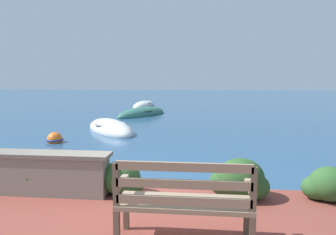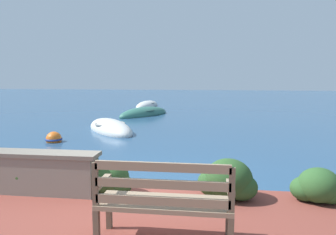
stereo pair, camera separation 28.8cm
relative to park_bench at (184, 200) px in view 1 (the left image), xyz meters
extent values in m
plane|color=navy|center=(-0.84, 1.80, -0.70)|extent=(80.00, 80.00, 0.00)
cube|color=brown|center=(-0.68, 0.26, -0.28)|extent=(0.06, 0.06, 0.40)
cube|color=brown|center=(0.68, 0.26, -0.28)|extent=(0.06, 0.06, 0.40)
cube|color=brown|center=(-0.68, -0.16, -0.28)|extent=(0.06, 0.06, 0.40)
cube|color=#8C755B|center=(0.00, 0.05, -0.06)|extent=(1.43, 0.48, 0.05)
cube|color=#8C755B|center=(0.00, -0.16, 0.05)|extent=(1.36, 0.04, 0.09)
cube|color=#8C755B|center=(0.00, -0.16, 0.22)|extent=(1.36, 0.04, 0.09)
cube|color=#8C755B|center=(0.00, -0.16, 0.40)|extent=(1.36, 0.04, 0.09)
cube|color=brown|center=(-0.68, -0.16, 0.19)|extent=(0.06, 0.04, 0.45)
cube|color=brown|center=(0.68, -0.16, 0.19)|extent=(0.06, 0.04, 0.45)
cube|color=#8C755B|center=(-0.68, 0.05, 0.15)|extent=(0.07, 0.43, 0.05)
cube|color=#8C755B|center=(0.68, 0.05, 0.15)|extent=(0.07, 0.43, 0.05)
cube|color=gray|center=(-2.26, 1.26, -0.20)|extent=(2.09, 0.35, 0.58)
cube|color=#6C655B|center=(-2.26, 1.26, 0.12)|extent=(2.20, 0.39, 0.06)
ellipsoid|color=#38662D|center=(-2.35, 1.36, -0.22)|extent=(0.63, 0.57, 0.54)
ellipsoid|color=#38662D|center=(-2.52, 1.41, -0.29)|extent=(0.47, 0.43, 0.38)
ellipsoid|color=#38662D|center=(-2.19, 1.33, -0.31)|extent=(0.44, 0.40, 0.35)
ellipsoid|color=#284C23|center=(-1.03, 1.36, -0.23)|extent=(0.60, 0.54, 0.51)
ellipsoid|color=#284C23|center=(-1.19, 1.40, -0.30)|extent=(0.45, 0.40, 0.36)
ellipsoid|color=#284C23|center=(-0.88, 1.33, -0.32)|extent=(0.42, 0.38, 0.33)
ellipsoid|color=#284C23|center=(0.74, 1.39, -0.19)|extent=(0.69, 0.62, 0.59)
ellipsoid|color=#284C23|center=(0.55, 1.45, -0.28)|extent=(0.52, 0.47, 0.41)
ellipsoid|color=#284C23|center=(0.91, 1.36, -0.29)|extent=(0.48, 0.44, 0.38)
ellipsoid|color=#2D5628|center=(1.99, 1.41, -0.24)|extent=(0.58, 0.52, 0.49)
ellipsoid|color=#2D5628|center=(1.83, 1.46, -0.31)|extent=(0.44, 0.39, 0.35)
ellipsoid|color=silver|center=(-3.11, 8.00, -0.65)|extent=(2.74, 3.08, 0.77)
torus|color=gray|center=(-3.11, 8.00, -0.43)|extent=(1.53, 1.53, 0.07)
cube|color=#846647|center=(-3.40, 8.36, -0.46)|extent=(0.75, 0.62, 0.04)
cube|color=#846647|center=(-2.87, 7.69, -0.46)|extent=(0.75, 0.62, 0.04)
ellipsoid|color=#336B5B|center=(-2.85, 12.73, -0.65)|extent=(2.54, 3.34, 0.74)
torus|color=#304F46|center=(-2.85, 12.73, -0.44)|extent=(1.43, 1.43, 0.07)
cube|color=#846647|center=(-2.60, 13.15, -0.47)|extent=(0.77, 0.52, 0.04)
cube|color=#846647|center=(-3.06, 12.38, -0.47)|extent=(0.77, 0.52, 0.04)
ellipsoid|color=silver|center=(-3.62, 17.43, -0.66)|extent=(1.33, 3.39, 0.63)
torus|color=gray|center=(-3.62, 17.43, -0.48)|extent=(1.08, 1.08, 0.07)
cube|color=#846647|center=(-3.68, 16.94, -0.51)|extent=(0.77, 0.21, 0.04)
cube|color=#846647|center=(-3.57, 17.84, -0.51)|extent=(0.77, 0.21, 0.04)
sphere|color=orange|center=(-4.22, 5.92, -0.62)|extent=(0.46, 0.46, 0.46)
torus|color=navy|center=(-4.22, 5.92, -0.62)|extent=(0.51, 0.51, 0.06)
camera|label=1|loc=(0.18, -3.28, 1.29)|focal=35.00mm
camera|label=2|loc=(0.47, -3.25, 1.29)|focal=35.00mm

